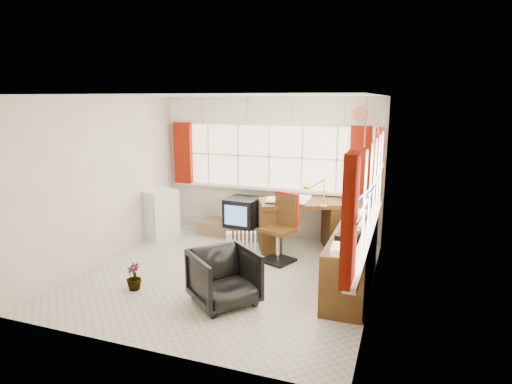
# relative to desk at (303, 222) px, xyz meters

# --- Properties ---
(ground) EXTENTS (4.00, 4.00, 0.00)m
(ground) POSITION_rel_desk_xyz_m (-0.77, -1.43, -0.46)
(ground) COLOR beige
(ground) RESTS_ON ground
(room_walls) EXTENTS (4.00, 4.00, 4.00)m
(room_walls) POSITION_rel_desk_xyz_m (-0.77, -1.43, 1.04)
(room_walls) COLOR beige
(room_walls) RESTS_ON ground
(window_back) EXTENTS (3.70, 0.12, 3.60)m
(window_back) POSITION_rel_desk_xyz_m (-0.77, 0.52, 0.49)
(window_back) COLOR #FBECC6
(window_back) RESTS_ON room_walls
(window_right) EXTENTS (0.12, 3.70, 3.60)m
(window_right) POSITION_rel_desk_xyz_m (1.18, -1.43, 0.49)
(window_right) COLOR #FBECC6
(window_right) RESTS_ON room_walls
(curtains) EXTENTS (3.83, 3.83, 1.15)m
(curtains) POSITION_rel_desk_xyz_m (0.16, -0.50, 1.00)
(curtains) COLOR maroon
(curtains) RESTS_ON room_walls
(overhead_cabinets) EXTENTS (3.98, 3.98, 0.48)m
(overhead_cabinets) POSITION_rel_desk_xyz_m (0.21, -0.45, 1.79)
(overhead_cabinets) COLOR white
(overhead_cabinets) RESTS_ON room_walls
(desk) EXTENTS (1.59, 1.22, 0.86)m
(desk) POSITION_rel_desk_xyz_m (0.00, 0.00, 0.00)
(desk) COLOR #462C10
(desk) RESTS_ON ground
(desk_lamp) EXTENTS (0.15, 0.12, 0.44)m
(desk_lamp) POSITION_rel_desk_xyz_m (0.38, -0.26, 0.67)
(desk_lamp) COLOR #E9A909
(desk_lamp) RESTS_ON desk
(task_chair) EXTENTS (0.58, 0.59, 1.05)m
(task_chair) POSITION_rel_desk_xyz_m (-0.18, -0.59, 0.10)
(task_chair) COLOR black
(task_chair) RESTS_ON ground
(office_chair) EXTENTS (1.03, 1.03, 0.68)m
(office_chair) POSITION_rel_desk_xyz_m (-0.44, -2.24, -0.12)
(office_chair) COLOR black
(office_chair) RESTS_ON ground
(radiator) EXTENTS (0.42, 0.28, 0.58)m
(radiator) POSITION_rel_desk_xyz_m (-0.60, -1.20, -0.22)
(radiator) COLOR white
(radiator) RESTS_ON ground
(credenza) EXTENTS (0.50, 2.00, 0.85)m
(credenza) POSITION_rel_desk_xyz_m (0.96, -1.23, -0.07)
(credenza) COLOR #462C10
(credenza) RESTS_ON ground
(file_tray) EXTENTS (0.30, 0.36, 0.11)m
(file_tray) POSITION_rel_desk_xyz_m (0.95, -1.61, 0.35)
(file_tray) COLOR black
(file_tray) RESTS_ON credenza
(tv_bench) EXTENTS (1.40, 0.50, 0.25)m
(tv_bench) POSITION_rel_desk_xyz_m (-1.32, 0.29, -0.33)
(tv_bench) COLOR #986E4C
(tv_bench) RESTS_ON ground
(crt_tv) EXTENTS (0.60, 0.56, 0.50)m
(crt_tv) POSITION_rel_desk_xyz_m (-1.12, 0.12, 0.04)
(crt_tv) COLOR black
(crt_tv) RESTS_ON tv_bench
(hifi_stack) EXTENTS (0.67, 0.43, 0.47)m
(hifi_stack) POSITION_rel_desk_xyz_m (-1.08, 0.35, 0.02)
(hifi_stack) COLOR black
(hifi_stack) RESTS_ON tv_bench
(mini_fridge) EXTENTS (0.68, 0.69, 0.89)m
(mini_fridge) POSITION_rel_desk_xyz_m (-2.57, -0.29, -0.02)
(mini_fridge) COLOR white
(mini_fridge) RESTS_ON ground
(spray_bottle_a) EXTENTS (0.14, 0.14, 0.31)m
(spray_bottle_a) POSITION_rel_desk_xyz_m (-0.59, 0.20, -0.31)
(spray_bottle_a) COLOR silver
(spray_bottle_a) RESTS_ON ground
(spray_bottle_b) EXTENTS (0.13, 0.13, 0.21)m
(spray_bottle_b) POSITION_rel_desk_xyz_m (-0.70, -0.85, -0.35)
(spray_bottle_b) COLOR #8ACDBE
(spray_bottle_b) RESTS_ON ground
(flower_vase) EXTENTS (0.25, 0.25, 0.36)m
(flower_vase) POSITION_rel_desk_xyz_m (-1.71, -2.29, -0.28)
(flower_vase) COLOR black
(flower_vase) RESTS_ON ground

